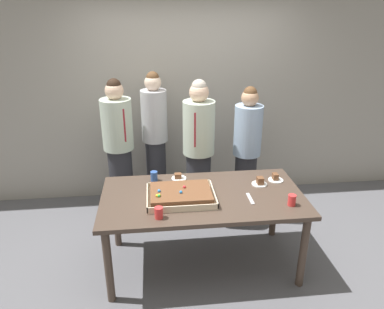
{
  "coord_description": "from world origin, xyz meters",
  "views": [
    {
      "loc": [
        -0.43,
        -2.94,
        2.42
      ],
      "look_at": [
        -0.08,
        0.15,
        1.13
      ],
      "focal_mm": 34.07,
      "sensor_mm": 36.0,
      "label": 1
    }
  ],
  "objects_px": {
    "drink_cup_nearest": "(159,213)",
    "cake_server_utensil": "(250,199)",
    "person_far_right_suit": "(119,149)",
    "drink_cup_middle": "(154,176)",
    "person_striped_tie_right": "(199,152)",
    "drink_cup_far_end": "(292,200)",
    "person_serving_front": "(155,140)",
    "plated_slice_near_left": "(260,182)",
    "person_green_shirt_behind": "(247,153)",
    "party_table": "(203,203)",
    "plated_slice_near_right": "(178,177)",
    "sheet_cake": "(181,195)",
    "plated_slice_far_left": "(275,178)"
  },
  "relations": [
    {
      "from": "person_striped_tie_right",
      "to": "person_far_right_suit",
      "type": "distance_m",
      "value": 0.92
    },
    {
      "from": "party_table",
      "to": "drink_cup_far_end",
      "type": "distance_m",
      "value": 0.81
    },
    {
      "from": "person_green_shirt_behind",
      "to": "person_striped_tie_right",
      "type": "height_order",
      "value": "person_striped_tie_right"
    },
    {
      "from": "sheet_cake",
      "to": "person_serving_front",
      "type": "xyz_separation_m",
      "value": [
        -0.21,
        1.23,
        0.09
      ]
    },
    {
      "from": "plated_slice_far_left",
      "to": "drink_cup_far_end",
      "type": "height_order",
      "value": "drink_cup_far_end"
    },
    {
      "from": "plated_slice_far_left",
      "to": "person_striped_tie_right",
      "type": "distance_m",
      "value": 0.91
    },
    {
      "from": "drink_cup_far_end",
      "to": "person_serving_front",
      "type": "height_order",
      "value": "person_serving_front"
    },
    {
      "from": "person_green_shirt_behind",
      "to": "person_striped_tie_right",
      "type": "bearing_deg",
      "value": -42.62
    },
    {
      "from": "sheet_cake",
      "to": "person_far_right_suit",
      "type": "height_order",
      "value": "person_far_right_suit"
    },
    {
      "from": "cake_server_utensil",
      "to": "plated_slice_near_right",
      "type": "bearing_deg",
      "value": 142.05
    },
    {
      "from": "person_striped_tie_right",
      "to": "plated_slice_near_left",
      "type": "bearing_deg",
      "value": 56.43
    },
    {
      "from": "sheet_cake",
      "to": "person_serving_front",
      "type": "distance_m",
      "value": 1.25
    },
    {
      "from": "drink_cup_nearest",
      "to": "cake_server_utensil",
      "type": "xyz_separation_m",
      "value": [
        0.83,
        0.23,
        -0.05
      ]
    },
    {
      "from": "person_serving_front",
      "to": "person_green_shirt_behind",
      "type": "distance_m",
      "value": 1.1
    },
    {
      "from": "cake_server_utensil",
      "to": "person_striped_tie_right",
      "type": "height_order",
      "value": "person_striped_tie_right"
    },
    {
      "from": "drink_cup_nearest",
      "to": "person_striped_tie_right",
      "type": "xyz_separation_m",
      "value": [
        0.48,
        1.14,
        0.05
      ]
    },
    {
      "from": "plated_slice_near_left",
      "to": "cake_server_utensil",
      "type": "height_order",
      "value": "plated_slice_near_left"
    },
    {
      "from": "drink_cup_nearest",
      "to": "cake_server_utensil",
      "type": "relative_size",
      "value": 0.5
    },
    {
      "from": "cake_server_utensil",
      "to": "person_serving_front",
      "type": "height_order",
      "value": "person_serving_front"
    },
    {
      "from": "cake_server_utensil",
      "to": "person_green_shirt_behind",
      "type": "distance_m",
      "value": 0.98
    },
    {
      "from": "plated_slice_near_right",
      "to": "person_far_right_suit",
      "type": "distance_m",
      "value": 0.92
    },
    {
      "from": "person_far_right_suit",
      "to": "person_green_shirt_behind",
      "type": "bearing_deg",
      "value": 52.43
    },
    {
      "from": "party_table",
      "to": "plated_slice_near_right",
      "type": "distance_m",
      "value": 0.42
    },
    {
      "from": "person_serving_front",
      "to": "person_striped_tie_right",
      "type": "xyz_separation_m",
      "value": [
        0.48,
        -0.39,
        -0.02
      ]
    },
    {
      "from": "person_green_shirt_behind",
      "to": "cake_server_utensil",
      "type": "bearing_deg",
      "value": 31.11
    },
    {
      "from": "drink_cup_middle",
      "to": "person_striped_tie_right",
      "type": "distance_m",
      "value": 0.68
    },
    {
      "from": "cake_server_utensil",
      "to": "person_striped_tie_right",
      "type": "relative_size",
      "value": 0.12
    },
    {
      "from": "drink_cup_middle",
      "to": "plated_slice_far_left",
      "type": "bearing_deg",
      "value": -5.96
    },
    {
      "from": "person_serving_front",
      "to": "plated_slice_near_left",
      "type": "bearing_deg",
      "value": 34.32
    },
    {
      "from": "plated_slice_near_right",
      "to": "drink_cup_middle",
      "type": "height_order",
      "value": "drink_cup_middle"
    },
    {
      "from": "drink_cup_middle",
      "to": "person_serving_front",
      "type": "distance_m",
      "value": 0.84
    },
    {
      "from": "person_striped_tie_right",
      "to": "cake_server_utensil",
      "type": "bearing_deg",
      "value": 38.98
    },
    {
      "from": "drink_cup_nearest",
      "to": "person_green_shirt_behind",
      "type": "distance_m",
      "value": 1.58
    },
    {
      "from": "person_green_shirt_behind",
      "to": "person_striped_tie_right",
      "type": "xyz_separation_m",
      "value": [
        -0.56,
        -0.04,
        0.05
      ]
    },
    {
      "from": "person_far_right_suit",
      "to": "plated_slice_near_right",
      "type": "bearing_deg",
      "value": 13.51
    },
    {
      "from": "person_striped_tie_right",
      "to": "person_serving_front",
      "type": "bearing_deg",
      "value": -111.42
    },
    {
      "from": "person_green_shirt_behind",
      "to": "person_far_right_suit",
      "type": "xyz_separation_m",
      "value": [
        -1.46,
        0.19,
        0.04
      ]
    },
    {
      "from": "drink_cup_middle",
      "to": "drink_cup_far_end",
      "type": "xyz_separation_m",
      "value": [
        1.2,
        -0.61,
        0.0
      ]
    },
    {
      "from": "plated_slice_near_right",
      "to": "cake_server_utensil",
      "type": "bearing_deg",
      "value": -37.95
    },
    {
      "from": "cake_server_utensil",
      "to": "drink_cup_far_end",
      "type": "bearing_deg",
      "value": -23.74
    },
    {
      "from": "plated_slice_near_right",
      "to": "person_green_shirt_behind",
      "type": "bearing_deg",
      "value": 30.06
    },
    {
      "from": "sheet_cake",
      "to": "drink_cup_nearest",
      "type": "height_order",
      "value": "sheet_cake"
    },
    {
      "from": "plated_slice_near_left",
      "to": "person_green_shirt_behind",
      "type": "xyz_separation_m",
      "value": [
        0.04,
        0.69,
        0.03
      ]
    },
    {
      "from": "party_table",
      "to": "sheet_cake",
      "type": "bearing_deg",
      "value": -167.17
    },
    {
      "from": "plated_slice_far_left",
      "to": "drink_cup_far_end",
      "type": "distance_m",
      "value": 0.49
    },
    {
      "from": "drink_cup_far_end",
      "to": "person_green_shirt_behind",
      "type": "relative_size",
      "value": 0.06
    },
    {
      "from": "sheet_cake",
      "to": "cake_server_utensil",
      "type": "xyz_separation_m",
      "value": [
        0.63,
        -0.07,
        -0.04
      ]
    },
    {
      "from": "person_far_right_suit",
      "to": "drink_cup_middle",
      "type": "bearing_deg",
      "value": -0.33
    },
    {
      "from": "person_striped_tie_right",
      "to": "person_far_right_suit",
      "type": "relative_size",
      "value": 1.01
    },
    {
      "from": "party_table",
      "to": "drink_cup_middle",
      "type": "relative_size",
      "value": 18.73
    }
  ]
}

